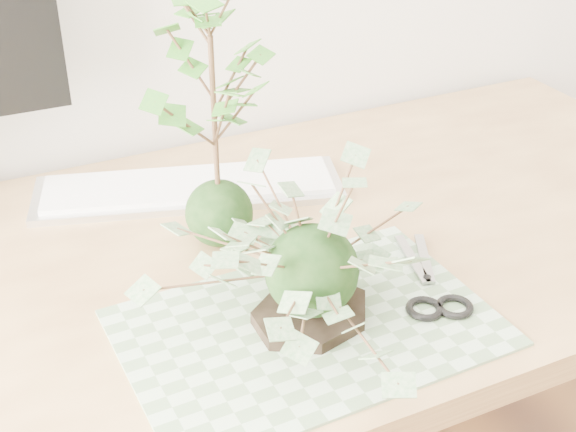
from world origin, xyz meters
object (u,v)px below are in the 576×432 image
object	(u,v)px
ivy_kokedama	(313,232)
maple_kokedama	(211,54)
desk	(233,309)
keyboard	(189,188)

from	to	relation	value
ivy_kokedama	maple_kokedama	xyz separation A→B (m)	(-0.03, 0.21, 0.14)
maple_kokedama	ivy_kokedama	bearing A→B (deg)	-81.24
maple_kokedama	desk	bearing A→B (deg)	-90.47
ivy_kokedama	maple_kokedama	size ratio (longest dim) A/B	0.91
ivy_kokedama	keyboard	world-z (taller)	ivy_kokedama
desk	maple_kokedama	world-z (taller)	maple_kokedama
ivy_kokedama	desk	bearing A→B (deg)	100.84
maple_kokedama	keyboard	size ratio (longest dim) A/B	0.79
desk	keyboard	distance (m)	0.21
maple_kokedama	keyboard	xyz separation A→B (m)	(0.01, 0.15, -0.26)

